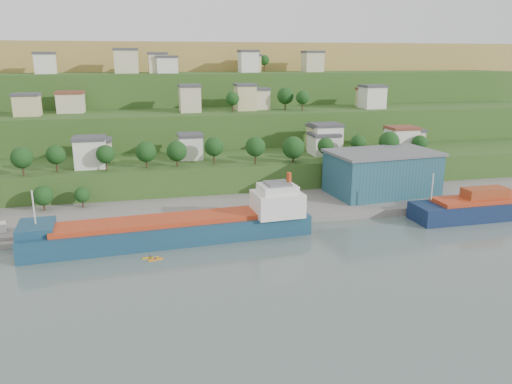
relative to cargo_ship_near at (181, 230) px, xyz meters
name	(u,v)px	position (x,y,z in m)	size (l,w,h in m)	color
ground	(244,251)	(12.87, -9.56, -2.68)	(500.00, 500.00, 0.00)	#4B5C55
quay	(293,209)	(32.87, 18.44, -2.68)	(220.00, 26.00, 4.00)	slate
hillside	(180,137)	(12.92, 159.16, -2.61)	(360.00, 210.70, 96.00)	#284719
cargo_ship_near	(181,230)	(0.00, 0.00, 0.00)	(65.87, 14.66, 16.78)	navy
warehouse	(382,172)	(60.87, 21.19, 5.75)	(32.68, 21.88, 12.80)	#1B4B53
dinghy	(47,235)	(-30.18, 6.65, -1.09)	(3.94, 1.48, 0.79)	silver
kayak_orange	(156,259)	(-6.35, -10.34, -2.45)	(3.19, 1.27, 0.79)	orange
kayak_yellow	(151,257)	(-7.28, -9.11, -2.43)	(3.44, 0.66, 0.86)	gold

